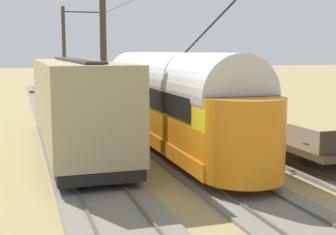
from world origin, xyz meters
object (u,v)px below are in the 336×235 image
object	(u,v)px
vintage_streetcar	(168,98)
catenary_pole_foreground	(65,55)
flatcar_far_siding	(263,128)
coach_adjacent	(75,102)
switch_stand	(184,99)
catenary_pole_mid_near	(106,58)

from	to	relation	value
vintage_streetcar	catenary_pole_foreground	distance (m)	17.83
vintage_streetcar	flatcar_far_siding	bearing A→B (deg)	163.05
coach_adjacent	switch_stand	distance (m)	16.40
vintage_streetcar	flatcar_far_siding	size ratio (longest dim) A/B	1.33
vintage_streetcar	switch_stand	bearing A→B (deg)	-112.59
catenary_pole_foreground	flatcar_far_siding	bearing A→B (deg)	110.49
catenary_pole_mid_near	flatcar_far_siding	bearing A→B (deg)	170.76
catenary_pole_foreground	switch_stand	world-z (taller)	catenary_pole_foreground
coach_adjacent	flatcar_far_siding	distance (m)	8.57
switch_stand	catenary_pole_mid_near	bearing A→B (deg)	58.10
catenary_pole_foreground	catenary_pole_mid_near	bearing A→B (deg)	90.00
catenary_pole_mid_near	switch_stand	distance (m)	16.38
flatcar_far_siding	switch_stand	xyz separation A→B (m)	(-1.45, -14.75, -0.16)
coach_adjacent	switch_stand	world-z (taller)	coach_adjacent
catenary_pole_foreground	switch_stand	xyz separation A→B (m)	(-8.47, 4.03, -3.38)
vintage_streetcar	switch_stand	distance (m)	14.68
flatcar_far_siding	vintage_streetcar	bearing A→B (deg)	-16.95
switch_stand	coach_adjacent	bearing A→B (deg)	53.31
catenary_pole_foreground	coach_adjacent	bearing A→B (deg)	85.69
coach_adjacent	catenary_pole_mid_near	xyz separation A→B (m)	(-1.29, 0.51, 1.92)
flatcar_far_siding	switch_stand	bearing A→B (deg)	-95.63
flatcar_far_siding	catenary_pole_foreground	size ratio (longest dim) A/B	1.69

